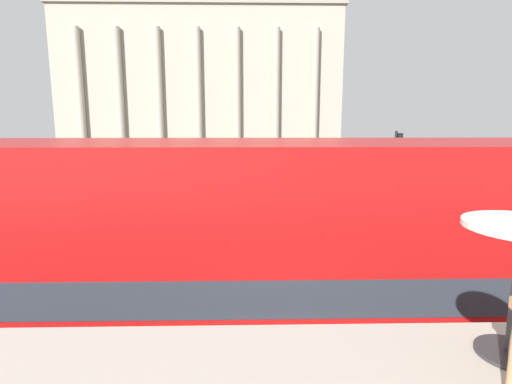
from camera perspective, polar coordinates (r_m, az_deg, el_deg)
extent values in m
cylinder|color=black|center=(8.61, 26.97, -19.01)|extent=(0.99, 0.22, 0.99)
cylinder|color=black|center=(8.67, -30.18, -19.08)|extent=(0.99, 0.22, 0.99)
cube|color=#B71414|center=(6.16, -1.84, -20.05)|extent=(10.61, 2.47, 1.87)
cube|color=#2D3842|center=(5.67, -1.91, -9.86)|extent=(10.40, 2.50, 0.45)
cube|color=#B71414|center=(5.42, -1.96, -0.40)|extent=(10.61, 2.47, 1.45)
cylinder|color=#2D2D30|center=(2.68, 32.63, -18.81)|extent=(0.36, 0.36, 0.02)
cube|color=#B2A893|center=(55.35, -7.44, 14.45)|extent=(34.09, 13.12, 17.80)
cube|color=#A39984|center=(56.81, -7.67, 23.69)|extent=(34.69, 13.72, 0.50)
cylinder|color=#B2A893|center=(51.72, -23.85, 12.54)|extent=(0.90, 0.90, 15.13)
cylinder|color=#B2A893|center=(50.20, -18.93, 12.95)|extent=(0.90, 0.90, 15.13)
cylinder|color=#B2A893|center=(49.05, -13.73, 13.28)|extent=(0.90, 0.90, 15.13)
cylinder|color=#B2A893|center=(48.30, -8.31, 13.51)|extent=(0.90, 0.90, 15.13)
cylinder|color=#B2A893|center=(47.98, -2.75, 13.62)|extent=(0.90, 0.90, 15.13)
cylinder|color=#B2A893|center=(48.08, 2.83, 13.61)|extent=(0.90, 0.90, 15.13)
cylinder|color=#B2A893|center=(48.61, 8.33, 13.48)|extent=(0.90, 0.90, 15.13)
cylinder|color=black|center=(14.25, -20.06, -1.07)|extent=(0.12, 0.12, 3.85)
cube|color=black|center=(14.00, -19.72, 4.87)|extent=(0.20, 0.24, 0.70)
sphere|color=green|center=(13.96, -19.33, 5.50)|extent=(0.14, 0.14, 0.14)
cylinder|color=black|center=(19.79, 19.08, 2.29)|extent=(0.12, 0.12, 4.10)
cube|color=black|center=(19.71, 19.84, 6.90)|extent=(0.20, 0.24, 0.70)
sphere|color=green|center=(19.75, 20.17, 7.32)|extent=(0.14, 0.14, 0.14)
cylinder|color=black|center=(27.29, 0.23, 1.11)|extent=(0.60, 0.18, 0.60)
cylinder|color=black|center=(25.56, 0.33, 0.50)|extent=(0.60, 0.18, 0.60)
cylinder|color=black|center=(27.36, -5.64, 1.08)|extent=(0.60, 0.18, 0.60)
cylinder|color=black|center=(25.64, -5.93, 0.48)|extent=(0.60, 0.18, 0.60)
cube|color=silver|center=(26.38, -2.76, 1.39)|extent=(4.20, 1.75, 0.55)
cube|color=#2D3842|center=(26.31, -3.21, 2.52)|extent=(1.89, 1.61, 0.50)
cylinder|color=#282B33|center=(29.63, -0.50, 1.99)|extent=(0.14, 0.14, 0.78)
cylinder|color=#282B33|center=(29.63, -0.16, 1.99)|extent=(0.14, 0.14, 0.78)
cylinder|color=#284799|center=(29.54, -0.33, 3.32)|extent=(0.32, 0.32, 0.61)
sphere|color=tan|center=(29.50, -0.33, 4.12)|extent=(0.21, 0.21, 0.21)
cylinder|color=#282B33|center=(26.20, 7.18, 0.86)|extent=(0.14, 0.14, 0.78)
cylinder|color=#282B33|center=(26.23, 7.57, 0.86)|extent=(0.14, 0.14, 0.78)
cylinder|color=yellow|center=(26.11, 7.41, 2.37)|extent=(0.32, 0.32, 0.62)
sphere|color=tan|center=(26.06, 7.43, 3.28)|extent=(0.21, 0.21, 0.21)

